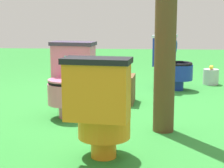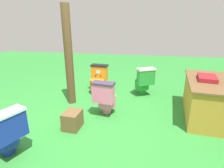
{
  "view_description": "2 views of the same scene",
  "coord_description": "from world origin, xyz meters",
  "px_view_note": "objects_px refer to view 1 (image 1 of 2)",
  "views": [
    {
      "loc": [
        -4.0,
        -0.33,
        1.0
      ],
      "look_at": [
        -0.34,
        -0.07,
        0.33
      ],
      "focal_mm": 61.43,
      "sensor_mm": 36.0,
      "label": 1
    },
    {
      "loc": [
        3.05,
        1.04,
        1.88
      ],
      "look_at": [
        -0.78,
        0.41,
        0.51
      ],
      "focal_mm": 30.16,
      "sensor_mm": 36.0,
      "label": 2
    }
  ],
  "objects_px": {
    "toilet_orange": "(101,108)",
    "wooden_post": "(166,3)",
    "small_crate": "(122,89)",
    "toilet_blue": "(172,62)",
    "lemon_bucket": "(211,76)",
    "toilet_pink": "(70,79)"
  },
  "relations": [
    {
      "from": "small_crate",
      "to": "lemon_bucket",
      "type": "distance_m",
      "value": 1.74
    },
    {
      "from": "toilet_blue",
      "to": "lemon_bucket",
      "type": "distance_m",
      "value": 0.77
    },
    {
      "from": "wooden_post",
      "to": "lemon_bucket",
      "type": "height_order",
      "value": "wooden_post"
    },
    {
      "from": "toilet_pink",
      "to": "toilet_orange",
      "type": "bearing_deg",
      "value": 119.73
    },
    {
      "from": "lemon_bucket",
      "to": "wooden_post",
      "type": "bearing_deg",
      "value": 160.41
    },
    {
      "from": "toilet_pink",
      "to": "lemon_bucket",
      "type": "bearing_deg",
      "value": -123.06
    },
    {
      "from": "lemon_bucket",
      "to": "toilet_orange",
      "type": "bearing_deg",
      "value": 156.93
    },
    {
      "from": "toilet_orange",
      "to": "toilet_blue",
      "type": "bearing_deg",
      "value": 82.81
    },
    {
      "from": "toilet_pink",
      "to": "lemon_bucket",
      "type": "xyz_separation_m",
      "value": [
        1.84,
        -1.7,
        -0.25
      ]
    },
    {
      "from": "toilet_pink",
      "to": "wooden_post",
      "type": "relative_size",
      "value": 0.34
    },
    {
      "from": "toilet_pink",
      "to": "small_crate",
      "type": "xyz_separation_m",
      "value": [
        0.6,
        -0.48,
        -0.21
      ]
    },
    {
      "from": "toilet_blue",
      "to": "toilet_pink",
      "type": "height_order",
      "value": "same"
    },
    {
      "from": "toilet_blue",
      "to": "toilet_pink",
      "type": "bearing_deg",
      "value": -15.46
    },
    {
      "from": "small_crate",
      "to": "lemon_bucket",
      "type": "relative_size",
      "value": 1.28
    },
    {
      "from": "toilet_blue",
      "to": "toilet_orange",
      "type": "bearing_deg",
      "value": 7.58
    },
    {
      "from": "toilet_orange",
      "to": "wooden_post",
      "type": "distance_m",
      "value": 1.12
    },
    {
      "from": "toilet_pink",
      "to": "wooden_post",
      "type": "bearing_deg",
      "value": 163.53
    },
    {
      "from": "toilet_blue",
      "to": "wooden_post",
      "type": "bearing_deg",
      "value": 15.74
    },
    {
      "from": "toilet_orange",
      "to": "wooden_post",
      "type": "height_order",
      "value": "wooden_post"
    },
    {
      "from": "toilet_orange",
      "to": "toilet_blue",
      "type": "xyz_separation_m",
      "value": [
        2.58,
        -0.69,
        0.0
      ]
    },
    {
      "from": "toilet_pink",
      "to": "wooden_post",
      "type": "xyz_separation_m",
      "value": [
        -0.44,
        -0.89,
        0.71
      ]
    },
    {
      "from": "toilet_orange",
      "to": "small_crate",
      "type": "relative_size",
      "value": 2.05
    }
  ]
}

